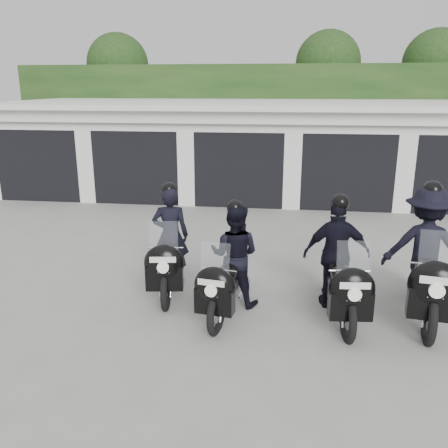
# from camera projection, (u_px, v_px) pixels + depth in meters

# --- Properties ---
(ground) EXTENTS (80.00, 80.00, 0.00)m
(ground) POSITION_uv_depth(u_px,v_px,m) (208.00, 279.00, 8.88)
(ground) COLOR gray
(ground) RESTS_ON ground
(garage_block) EXTENTS (16.40, 6.80, 2.96)m
(garage_block) POSITION_uv_depth(u_px,v_px,m) (246.00, 148.00, 16.14)
(garage_block) COLOR silver
(garage_block) RESTS_ON ground
(background_vegetation) EXTENTS (20.00, 3.90, 5.80)m
(background_vegetation) POSITION_uv_depth(u_px,v_px,m) (265.00, 103.00, 20.34)
(background_vegetation) COLOR #163412
(background_vegetation) RESTS_ON ground
(police_bike_a) EXTENTS (0.86, 2.20, 1.92)m
(police_bike_a) POSITION_uv_depth(u_px,v_px,m) (169.00, 248.00, 8.25)
(police_bike_a) COLOR black
(police_bike_a) RESTS_ON ground
(police_bike_b) EXTENTS (0.95, 2.08, 1.82)m
(police_bike_b) POSITION_uv_depth(u_px,v_px,m) (231.00, 264.00, 7.52)
(police_bike_b) COLOR black
(police_bike_b) RESTS_ON ground
(police_bike_c) EXTENTS (1.11, 2.23, 1.94)m
(police_bike_c) POSITION_uv_depth(u_px,v_px,m) (339.00, 263.00, 7.40)
(police_bike_c) COLOR black
(police_bike_c) RESTS_ON ground
(police_bike_d) EXTENTS (1.37, 2.46, 2.15)m
(police_bike_d) POSITION_uv_depth(u_px,v_px,m) (426.00, 257.00, 7.39)
(police_bike_d) COLOR black
(police_bike_d) RESTS_ON ground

